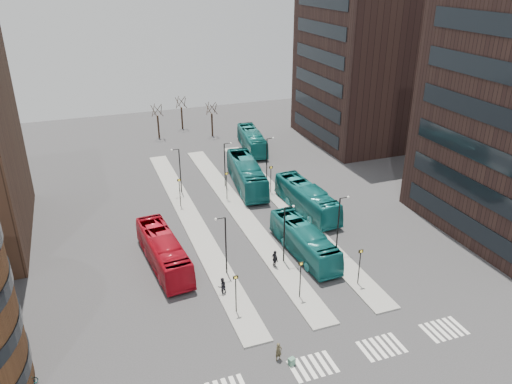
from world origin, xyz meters
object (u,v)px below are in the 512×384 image
object	(u,v)px
teal_bus_a	(304,241)
bicycle_far	(26,382)
teal_bus_d	(252,140)
suitcase	(292,362)
red_bus	(163,251)
commuter_a	(222,286)
teal_bus_c	(307,198)
traveller	(279,352)
commuter_b	(275,259)
commuter_c	(317,271)
teal_bus_b	(247,174)

from	to	relation	value
teal_bus_a	bicycle_far	world-z (taller)	teal_bus_a
teal_bus_d	suitcase	bearing A→B (deg)	-98.74
red_bus	commuter_a	size ratio (longest dim) A/B	6.97
suitcase	teal_bus_c	xyz separation A→B (m)	(12.17, 22.98, 1.38)
teal_bus_c	traveller	size ratio (longest dim) A/B	7.91
commuter_b	commuter_c	world-z (taller)	commuter_b
teal_bus_c	traveller	bearing A→B (deg)	-123.94
teal_bus_a	traveller	bearing A→B (deg)	-125.11
red_bus	commuter_c	bearing A→B (deg)	-33.77
commuter_c	bicycle_far	world-z (taller)	commuter_c
teal_bus_a	commuter_b	bearing A→B (deg)	-163.41
teal_bus_b	bicycle_far	distance (m)	38.34
red_bus	commuter_b	size ratio (longest dim) A/B	6.22
commuter_c	traveller	bearing A→B (deg)	-26.59
teal_bus_d	commuter_b	bearing A→B (deg)	-98.54
commuter_a	teal_bus_d	bearing A→B (deg)	-128.61
suitcase	red_bus	distance (m)	18.12
commuter_a	traveller	bearing A→B (deg)	84.80
commuter_a	commuter_c	bearing A→B (deg)	161.04
traveller	suitcase	bearing A→B (deg)	-57.80
suitcase	teal_bus_a	xyz separation A→B (m)	(7.60, 14.04, 1.27)
teal_bus_b	teal_bus_d	xyz separation A→B (m)	(5.69, 13.65, -0.22)
teal_bus_d	teal_bus_a	bearing A→B (deg)	-92.82
teal_bus_a	traveller	world-z (taller)	teal_bus_a
commuter_a	commuter_b	xyz separation A→B (m)	(6.16, 2.40, 0.10)
teal_bus_b	commuter_b	size ratio (longest dim) A/B	6.98
traveller	commuter_b	size ratio (longest dim) A/B	0.81
red_bus	bicycle_far	world-z (taller)	red_bus
teal_bus_a	red_bus	bearing A→B (deg)	165.41
teal_bus_a	commuter_c	size ratio (longest dim) A/B	7.61
suitcase	commuter_b	size ratio (longest dim) A/B	0.32
bicycle_far	red_bus	bearing A→B (deg)	-57.60
suitcase	commuter_a	world-z (taller)	commuter_a
teal_bus_a	bicycle_far	size ratio (longest dim) A/B	7.00
suitcase	teal_bus_b	size ratio (longest dim) A/B	0.05
teal_bus_c	teal_bus_b	bearing A→B (deg)	111.29
teal_bus_c	suitcase	bearing A→B (deg)	-121.65
commuter_b	traveller	bearing A→B (deg)	151.11
bicycle_far	commuter_c	bearing A→B (deg)	-91.70
teal_bus_d	traveller	size ratio (longest dim) A/B	7.61
red_bus	commuter_c	distance (m)	15.21
commuter_b	bicycle_far	bearing A→B (deg)	102.01
suitcase	red_bus	size ratio (longest dim) A/B	0.05
red_bus	commuter_a	xyz separation A→B (m)	(4.04, -6.62, -0.79)
commuter_b	red_bus	bearing A→B (deg)	59.67
teal_bus_b	commuter_c	distance (m)	22.82
teal_bus_d	commuter_b	size ratio (longest dim) A/B	6.13
teal_bus_a	commuter_c	world-z (taller)	teal_bus_a
suitcase	teal_bus_a	distance (m)	16.01
teal_bus_d	commuter_c	distance (m)	37.01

